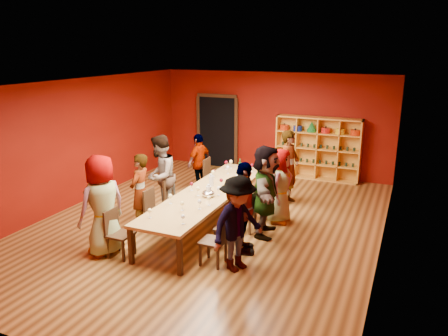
{
  "coord_description": "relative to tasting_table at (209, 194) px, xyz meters",
  "views": [
    {
      "loc": [
        3.81,
        -7.93,
        3.74
      ],
      "look_at": [
        0.13,
        0.5,
        1.15
      ],
      "focal_mm": 35.0,
      "sensor_mm": 36.0,
      "label": 1
    }
  ],
  "objects": [
    {
      "name": "room_shell",
      "position": [
        0.0,
        0.0,
        0.8
      ],
      "size": [
        7.1,
        9.1,
        3.04
      ],
      "color": "brown",
      "rests_on": "ground"
    },
    {
      "name": "tasting_table",
      "position": [
        0.0,
        0.0,
        0.0
      ],
      "size": [
        1.1,
        4.5,
        0.75
      ],
      "color": "#A37F44",
      "rests_on": "ground"
    },
    {
      "name": "doorway",
      "position": [
        -1.8,
        4.43,
        0.42
      ],
      "size": [
        1.4,
        0.17,
        2.3
      ],
      "color": "black",
      "rests_on": "ground"
    },
    {
      "name": "shelving_unit",
      "position": [
        1.4,
        4.32,
        0.28
      ],
      "size": [
        2.4,
        0.4,
        1.8
      ],
      "color": "gold",
      "rests_on": "ground"
    },
    {
      "name": "chair_person_left_0",
      "position": [
        -0.91,
        -2.0,
        -0.2
      ],
      "size": [
        0.42,
        0.42,
        0.89
      ],
      "color": "black",
      "rests_on": "ground"
    },
    {
      "name": "person_left_0",
      "position": [
        -1.19,
        -2.0,
        0.24
      ],
      "size": [
        0.77,
        1.03,
        1.88
      ],
      "primitive_type": "imported",
      "rotation": [
        0.0,
        0.0,
        -1.9
      ],
      "color": "#535459",
      "rests_on": "ground"
    },
    {
      "name": "chair_person_left_1",
      "position": [
        -0.91,
        -0.75,
        -0.2
      ],
      "size": [
        0.42,
        0.42,
        0.89
      ],
      "color": "black",
      "rests_on": "ground"
    },
    {
      "name": "person_left_1",
      "position": [
        -1.23,
        -0.75,
        0.11
      ],
      "size": [
        0.49,
        0.63,
        1.61
      ],
      "primitive_type": "imported",
      "rotation": [
        0.0,
        0.0,
        -1.46
      ],
      "color": "#577EB4",
      "rests_on": "ground"
    },
    {
      "name": "chair_person_left_2",
      "position": [
        -0.91,
        0.02,
        -0.2
      ],
      "size": [
        0.42,
        0.42,
        0.89
      ],
      "color": "black",
      "rests_on": "ground"
    },
    {
      "name": "person_left_2",
      "position": [
        -1.22,
        0.02,
        0.23
      ],
      "size": [
        0.67,
        0.99,
        1.86
      ],
      "primitive_type": "imported",
      "rotation": [
        0.0,
        0.0,
        -1.37
      ],
      "color": "silver",
      "rests_on": "ground"
    },
    {
      "name": "chair_person_left_4",
      "position": [
        -0.91,
        2.0,
        -0.2
      ],
      "size": [
        0.42,
        0.42,
        0.89
      ],
      "color": "black",
      "rests_on": "ground"
    },
    {
      "name": "person_left_4",
      "position": [
        -1.24,
        2.0,
        0.07
      ],
      "size": [
        0.59,
        0.96,
        1.53
      ],
      "primitive_type": "imported",
      "rotation": [
        0.0,
        0.0,
        -1.79
      ],
      "color": "#4B4B50",
      "rests_on": "ground"
    },
    {
      "name": "chair_person_right_0",
      "position": [
        0.91,
        -1.59,
        -0.2
      ],
      "size": [
        0.42,
        0.42,
        0.89
      ],
      "color": "black",
      "rests_on": "ground"
    },
    {
      "name": "person_right_0",
      "position": [
        1.29,
        -1.59,
        0.14
      ],
      "size": [
        0.84,
        1.17,
        1.68
      ],
      "primitive_type": "imported",
      "rotation": [
        0.0,
        0.0,
        1.16
      ],
      "color": "pink",
      "rests_on": "ground"
    },
    {
      "name": "chair_person_right_1",
      "position": [
        0.91,
        -0.95,
        -0.2
      ],
      "size": [
        0.42,
        0.42,
        0.89
      ],
      "color": "black",
      "rests_on": "ground"
    },
    {
      "name": "person_right_1",
      "position": [
        1.15,
        -0.95,
        0.17
      ],
      "size": [
        0.84,
        1.12,
        1.75
      ],
      "primitive_type": "imported",
      "rotation": [
        0.0,
        0.0,
        1.98
      ],
      "color": "#6183C8",
      "rests_on": "ground"
    },
    {
      "name": "chair_person_right_2",
      "position": [
        0.91,
        -0.02,
        -0.2
      ],
      "size": [
        0.42,
        0.42,
        0.89
      ],
      "color": "black",
      "rests_on": "ground"
    },
    {
      "name": "person_right_2",
      "position": [
        1.27,
        -0.02,
        0.24
      ],
      "size": [
        0.76,
        1.79,
        1.87
      ],
      "primitive_type": "imported",
      "rotation": [
        0.0,
        0.0,
        1.72
      ],
      "color": "#141B38",
      "rests_on": "ground"
    },
    {
      "name": "chair_person_right_3",
      "position": [
        0.91,
        0.75,
        -0.2
      ],
      "size": [
        0.42,
        0.42,
        0.89
      ],
      "color": "black",
      "rests_on": "ground"
    },
    {
      "name": "person_right_3",
      "position": [
        1.34,
        0.75,
        0.12
      ],
      "size": [
        0.46,
        0.81,
        1.64
      ],
      "primitive_type": "imported",
      "rotation": [
        0.0,
        0.0,
        1.55
      ],
      "color": "silver",
      "rests_on": "ground"
    },
    {
      "name": "chair_person_right_4",
      "position": [
        0.91,
        1.99,
        -0.2
      ],
      "size": [
        0.42,
        0.42,
        0.89
      ],
      "color": "black",
      "rests_on": "ground"
    },
    {
      "name": "person_right_4",
      "position": [
        1.2,
        1.99,
        0.2
      ],
      "size": [
        0.57,
        0.72,
        1.81
      ],
      "primitive_type": "imported",
      "rotation": [
        0.0,
        0.0,
        1.43
      ],
      "color": "#CB8890",
      "rests_on": "ground"
    },
    {
      "name": "wine_glass_0",
      "position": [
        -0.36,
        1.01,
        0.18
      ],
      "size": [
        0.07,
        0.07,
        0.18
      ],
      "color": "silver",
      "rests_on": "tasting_table"
    },
    {
      "name": "wine_glass_1",
      "position": [
        0.37,
        -0.77,
        0.2
      ],
      "size": [
        0.08,
        0.08,
        0.2
      ],
      "color": "silver",
      "rests_on": "tasting_table"
    },
    {
      "name": "wine_glass_2",
      "position": [
        -0.16,
        1.38,
        0.2
      ],
      "size": [
        0.08,
        0.08,
        0.2
      ],
      "color": "silver",
      "rests_on": "tasting_table"
    },
    {
      "name": "wine_glass_3",
      "position": [
        -0.36,
        -0.11,
        0.19
      ],
      "size": [
        0.08,
        0.08,
        0.19
      ],
      "color": "silver",
      "rests_on": "tasting_table"
    },
    {
      "name": "wine_glass_4",
      "position": [
        -0.28,
        1.87,
        0.21
      ],
      "size": [
        0.09,
        0.09,
        0.21
      ],
      "color": "silver",
      "rests_on": "tasting_table"
    },
    {
      "name": "wine_glass_5",
      "position": [
        -0.36,
        -0.99,
        0.2
      ],
      "size": [
        0.08,
        0.08,
        0.2
      ],
      "color": "silver",
      "rests_on": "tasting_table"
    },
    {
      "name": "wine_glass_6",
      "position": [
        0.35,
        -1.78,
        0.18
      ],
      "size": [
        0.07,
        0.07,
        0.18
      ],
      "color": "silver",
      "rests_on": "tasting_table"
    },
    {
      "name": "wine_glass_7",
      "position": [
        0.28,
        0.97,
        0.21
      ],
      "size": [
        0.09,
        0.09,
        0.22
      ],
      "color": "silver",
      "rests_on": "tasting_table"
    },
    {
      "name": "wine_glass_8",
      "position": [
        -0.33,
        -1.77,
        0.18
      ],
      "size": [
        0.07,
        0.07,
        0.18
      ],
      "color": "silver",
      "rests_on": "tasting_table"
    },
    {
      "name": "wine_glass_9",
      "position": [
        0.12,
        0.38,
        0.19
      ],
      "size": [
        0.08,
        0.08,
        0.2
      ],
      "color": "silver",
      "rests_on": "tasting_table"
    },
    {
      "name": "wine_glass_10",
      "position": [
        -0.31,
        0.88,
        0.2
      ],
      "size": [
        0.08,
        0.08,
        0.2
      ],
      "color": "silver",
      "rests_on": "tasting_table"
    },
    {
      "name": "wine_glass_11",
      "position": [
        -0.35,
        1.73,
        0.21
      ],
      "size": [
        0.09,
        0.09,
        0.22
      ],
      "color": "silver",
      "rests_on": "tasting_table"
    },
    {
      "name": "wine_glass_12",
      "position": [
        0.29,
        -0.15,
        0.19
      ],
      "size": [
        0.08,
        0.08,
        0.19
      ],
      "color": "silver",
      "rests_on": "tasting_table"
    },
    {
      "name": "wine_glass_13",
      "position": [
        0.02,
        -1.22,
        0.19
      ],
      "size": [
        0.07,
        0.07,
        0.19
      ],
      "color": "silver",
      "rests_on": "tasting_table"
    },
    {
      "name": "wine_glass_14",
      "position": [
        0.32,
        0.79,
        0.19
      ],
      "size": [
        0.07,
        0.07,
        0.19
      ],
      "color": "silver",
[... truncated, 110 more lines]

